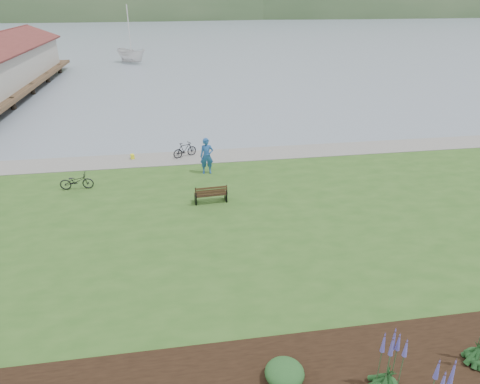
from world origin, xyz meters
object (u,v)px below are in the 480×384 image
object	(u,v)px
person	(207,153)
bicycle_a	(76,181)
park_bench	(211,194)
sailboat	(132,63)

from	to	relation	value
person	bicycle_a	xyz separation A→B (m)	(-6.39, -1.03, -0.70)
park_bench	sailboat	size ratio (longest dim) A/B	0.06
bicycle_a	sailboat	size ratio (longest dim) A/B	0.07
person	bicycle_a	bearing A→B (deg)	-167.71
person	sailboat	size ratio (longest dim) A/B	0.09
person	park_bench	bearing A→B (deg)	-89.19
park_bench	bicycle_a	bearing A→B (deg)	154.40
park_bench	bicycle_a	world-z (taller)	park_bench
sailboat	park_bench	bearing A→B (deg)	-124.36
bicycle_a	person	bearing A→B (deg)	-80.42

